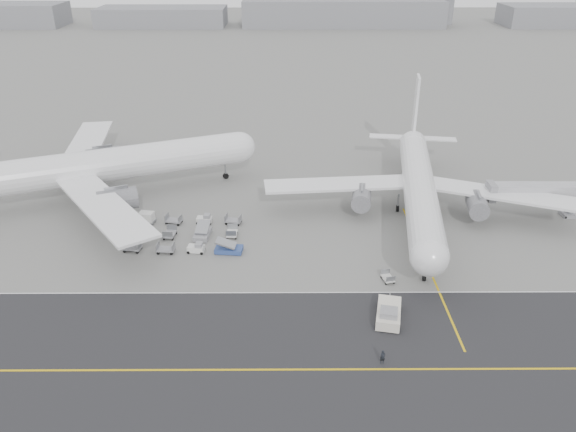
{
  "coord_description": "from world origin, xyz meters",
  "views": [
    {
      "loc": [
        8.17,
        -68.45,
        45.38
      ],
      "look_at": [
        8.57,
        12.0,
        5.06
      ],
      "focal_mm": 35.0,
      "sensor_mm": 36.0,
      "label": 1
    }
  ],
  "objects_px": {
    "airliner_a": "(92,167)",
    "pushback_tug": "(389,313)",
    "ground_crew_a": "(383,357)",
    "airliner_b": "(419,185)",
    "jet_bridge": "(534,193)"
  },
  "relations": [
    {
      "from": "airliner_a",
      "to": "airliner_b",
      "type": "bearing_deg",
      "value": -118.48
    },
    {
      "from": "airliner_a",
      "to": "airliner_b",
      "type": "distance_m",
      "value": 60.44
    },
    {
      "from": "airliner_a",
      "to": "pushback_tug",
      "type": "bearing_deg",
      "value": -149.6
    },
    {
      "from": "jet_bridge",
      "to": "ground_crew_a",
      "type": "distance_m",
      "value": 50.94
    },
    {
      "from": "pushback_tug",
      "to": "jet_bridge",
      "type": "relative_size",
      "value": 0.5
    },
    {
      "from": "airliner_b",
      "to": "ground_crew_a",
      "type": "height_order",
      "value": "airliner_b"
    },
    {
      "from": "airliner_b",
      "to": "jet_bridge",
      "type": "xyz_separation_m",
      "value": [
        20.33,
        -1.07,
        -1.19
      ]
    },
    {
      "from": "pushback_tug",
      "to": "ground_crew_a",
      "type": "distance_m",
      "value": 8.72
    },
    {
      "from": "pushback_tug",
      "to": "ground_crew_a",
      "type": "relative_size",
      "value": 4.62
    },
    {
      "from": "airliner_b",
      "to": "ground_crew_a",
      "type": "relative_size",
      "value": 30.82
    },
    {
      "from": "airliner_a",
      "to": "airliner_b",
      "type": "height_order",
      "value": "airliner_a"
    },
    {
      "from": "airliner_b",
      "to": "jet_bridge",
      "type": "distance_m",
      "value": 20.4
    },
    {
      "from": "airliner_b",
      "to": "jet_bridge",
      "type": "relative_size",
      "value": 3.35
    },
    {
      "from": "airliner_a",
      "to": "pushback_tug",
      "type": "xyz_separation_m",
      "value": [
        49.81,
        -38.35,
        -5.46
      ]
    },
    {
      "from": "airliner_b",
      "to": "jet_bridge",
      "type": "height_order",
      "value": "airliner_b"
    }
  ]
}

